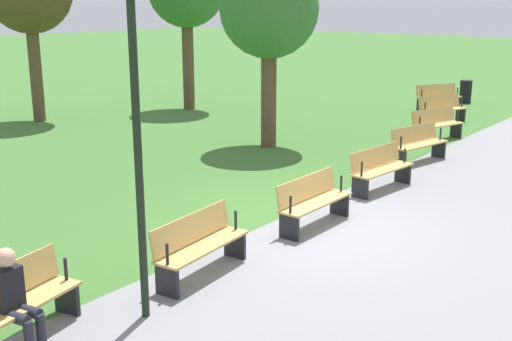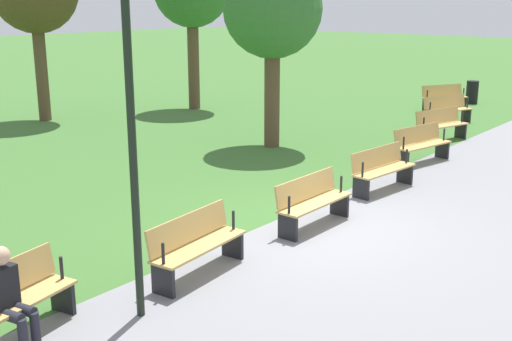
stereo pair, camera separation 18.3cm
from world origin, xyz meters
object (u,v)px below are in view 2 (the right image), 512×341
bench_7 (7,302)px  person_seated (9,294)px  bench_0 (444,97)px  bench_5 (312,201)px  lamp_post (129,75)px  trash_bin (472,92)px  bench_6 (196,244)px  bench_2 (441,124)px  bench_4 (382,168)px  bench_1 (447,109)px  bench_3 (421,144)px  tree_4 (273,11)px

bench_7 → person_seated: person_seated is taller
bench_0 → bench_5: size_ratio=1.01×
lamp_post → trash_bin: lamp_post is taller
bench_7 → trash_bin: size_ratio=2.06×
lamp_post → trash_bin: size_ratio=5.12×
bench_5 → bench_6: same height
bench_0 → bench_2: size_ratio=0.97×
bench_4 → bench_6: bearing=5.7°
bench_1 → bench_3: (5.24, 1.60, 0.00)m
person_seated → bench_0: bearing=177.6°
bench_3 → bench_4: bearing=19.8°
person_seated → tree_4: tree_4 is taller
bench_5 → bench_6: 2.74m
lamp_post → bench_5: bearing=-177.2°
bench_1 → bench_4: same height
bench_6 → bench_7: size_ratio=0.99×
bench_1 → tree_4: tree_4 is taller
bench_0 → tree_4: 9.21m
bench_0 → bench_3: bearing=48.1°
bench_0 → tree_4: tree_4 is taller
bench_6 → trash_bin: size_ratio=2.04×
bench_1 → bench_6: (13.43, 2.00, 0.00)m
bench_1 → bench_3: same height
bench_3 → bench_6: size_ratio=1.01×
bench_2 → bench_7: 13.58m
bench_3 → trash_bin: (-9.82, -2.55, -0.04)m
person_seated → lamp_post: 2.84m
bench_2 → person_seated: (13.60, 0.82, 0.16)m
bench_1 → bench_7: same height
bench_0 → tree_4: size_ratio=0.35×
bench_0 → bench_3: size_ratio=0.98×
bench_2 → bench_3: size_ratio=1.00×
bench_3 → bench_6: 8.20m
bench_1 → bench_4: size_ratio=1.01×
lamp_post → trash_bin: bearing=-170.4°
bench_0 → bench_2: 5.47m
bench_3 → tree_4: bearing=-66.1°
person_seated → bench_6: bearing=163.5°
bench_4 → bench_6: size_ratio=1.00×
bench_4 → lamp_post: bearing=8.5°
bench_4 → trash_bin: bench_4 is taller
bench_1 → bench_6: 13.58m
tree_4 → trash_bin: (-10.70, 1.38, -3.16)m
bench_5 → tree_4: bearing=-135.7°
bench_5 → bench_6: size_ratio=0.98×
bench_2 → bench_7: bearing=19.8°
bench_7 → lamp_post: lamp_post is taller
bench_0 → person_seated: (18.66, 2.92, 0.16)m
person_seated → trash_bin: 20.95m
bench_4 → person_seated: size_ratio=1.46×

